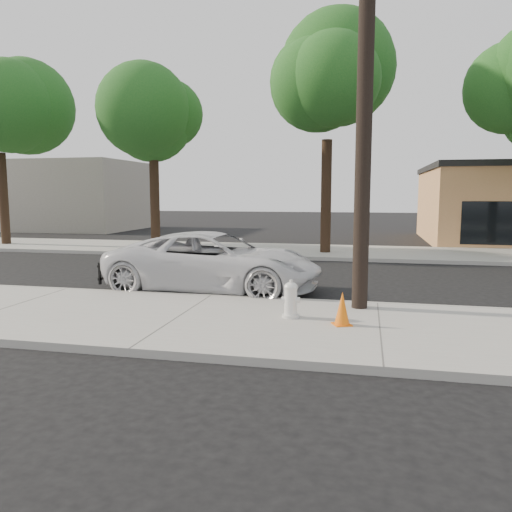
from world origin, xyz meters
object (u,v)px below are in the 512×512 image
fire_hydrant (291,300)px  traffic_cone (342,309)px  utility_pole (365,95)px  police_cruiser (215,262)px

fire_hydrant → traffic_cone: bearing=-22.1°
utility_pole → traffic_cone: 4.53m
utility_pole → fire_hydrant: (-1.35, -1.20, -4.20)m
police_cruiser → traffic_cone: (3.60, -3.44, -0.35)m
traffic_cone → fire_hydrant: bearing=160.3°
fire_hydrant → police_cruiser: bearing=127.3°
utility_pole → police_cruiser: utility_pole is taller
utility_pole → fire_hydrant: utility_pole is taller
utility_pole → traffic_cone: (-0.30, -1.57, -4.24)m
police_cruiser → traffic_cone: police_cruiser is taller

